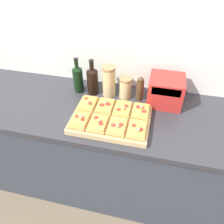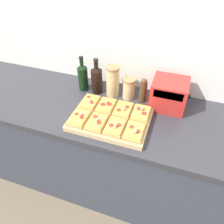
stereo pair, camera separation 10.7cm
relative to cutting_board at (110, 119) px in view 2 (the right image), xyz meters
The scene contains 18 objects.
ground_plane 0.92m from the cutting_board, 76.14° to the right, with size 12.00×12.00×0.00m, color brown.
wall_back 0.59m from the cutting_board, 83.71° to the left, with size 6.00×0.06×2.50m.
kitchen_counter 0.47m from the cutting_board, 65.23° to the left, with size 2.63×0.67×0.88m.
cutting_board is the anchor object (origin of this frame).
pizza_slice_back_left 0.20m from the cutting_board, 154.72° to the left, with size 0.11×0.16×0.05m.
pizza_slice_back_midleft 0.11m from the cutting_board, 125.12° to the left, with size 0.11×0.16×0.05m.
pizza_slice_back_midright 0.11m from the cutting_board, 54.50° to the left, with size 0.11×0.16×0.05m.
pizza_slice_back_right 0.20m from the cutting_board, 25.44° to the left, with size 0.11×0.16×0.05m.
pizza_slice_front_left 0.20m from the cutting_board, 154.76° to the right, with size 0.11×0.16×0.05m.
pizza_slice_front_midleft 0.11m from the cutting_board, 125.18° to the right, with size 0.11×0.16×0.05m.
pizza_slice_front_midright 0.11m from the cutting_board, 54.86° to the right, with size 0.11×0.16×0.05m.
pizza_slice_front_right 0.20m from the cutting_board, 25.41° to the right, with size 0.11×0.16×0.05m.
olive_oil_bottle 0.43m from the cutting_board, 138.18° to the left, with size 0.07×0.07×0.27m.
wine_bottle 0.36m from the cutting_board, 125.85° to the left, with size 0.08×0.08×0.27m.
grain_jar_tall 0.31m from the cutting_board, 106.03° to the left, with size 0.09×0.09×0.23m.
grain_jar_short 0.29m from the cutting_board, 81.86° to the left, with size 0.09×0.09×0.16m.
pepper_mill 0.32m from the cutting_board, 63.02° to the left, with size 0.05×0.05×0.18m.
toaster_oven 0.43m from the cutting_board, 41.29° to the left, with size 0.25×0.21×0.20m.
Camera 2 is at (0.29, -0.76, 1.84)m, focal length 35.00 mm.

